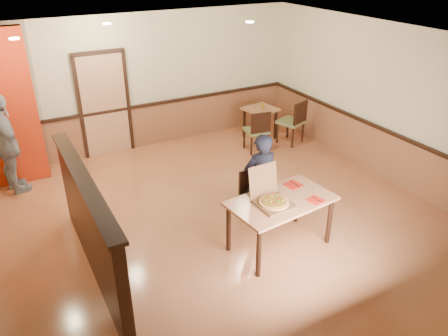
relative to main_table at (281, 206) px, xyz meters
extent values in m
plane|color=#C7754D|center=(-0.48, 0.94, -0.68)|extent=(7.00, 7.00, 0.00)
plane|color=black|center=(-0.48, 0.94, 2.12)|extent=(7.00, 7.00, 0.00)
plane|color=beige|center=(-0.48, 4.44, 0.72)|extent=(7.00, 0.00, 7.00)
plane|color=beige|center=(3.02, 0.94, 0.72)|extent=(0.00, 7.00, 7.00)
cube|color=brown|center=(-0.48, 4.41, -0.23)|extent=(7.00, 0.04, 0.90)
cube|color=black|center=(-0.48, 4.39, 0.24)|extent=(7.00, 0.06, 0.06)
cube|color=brown|center=(2.99, 0.94, -0.23)|extent=(0.04, 7.00, 0.90)
cube|color=black|center=(2.97, 0.94, 0.24)|extent=(0.06, 7.00, 0.06)
cube|color=tan|center=(-1.28, 4.40, 0.37)|extent=(0.90, 0.06, 2.10)
cube|color=black|center=(-2.48, 0.74, 0.02)|extent=(0.14, 3.00, 1.40)
cube|color=black|center=(-2.48, 0.74, 0.74)|extent=(0.20, 3.10, 0.05)
cylinder|color=#FFF7B2|center=(-2.78, 2.74, 2.10)|extent=(0.14, 0.14, 0.02)
cylinder|color=#FFF7B2|center=(-1.28, 3.44, 2.10)|extent=(0.14, 0.14, 0.02)
cylinder|color=#FFF7B2|center=(0.92, 2.44, 2.10)|extent=(0.14, 0.14, 0.02)
cube|color=#AE6F49|center=(0.00, 0.00, 0.09)|extent=(1.56, 0.99, 0.04)
cylinder|color=black|center=(-0.62, -0.41, -0.30)|extent=(0.07, 0.07, 0.75)
cylinder|color=black|center=(-0.69, 0.27, -0.30)|extent=(0.07, 0.07, 0.75)
cylinder|color=black|center=(0.69, -0.27, -0.30)|extent=(0.07, 0.07, 0.75)
cylinder|color=black|center=(0.62, 0.41, -0.30)|extent=(0.07, 0.07, 0.75)
cube|color=olive|center=(0.07, 0.74, -0.27)|extent=(0.44, 0.44, 0.05)
cube|color=black|center=(0.06, 0.93, -0.04)|extent=(0.40, 0.06, 0.40)
cylinder|color=black|center=(-0.09, 0.56, -0.50)|extent=(0.04, 0.04, 0.36)
cylinder|color=black|center=(-0.11, 0.90, -0.50)|extent=(0.04, 0.04, 0.36)
cylinder|color=black|center=(0.25, 0.59, -0.50)|extent=(0.04, 0.04, 0.36)
cylinder|color=black|center=(0.23, 0.93, -0.50)|extent=(0.04, 0.04, 0.36)
cube|color=olive|center=(1.51, 3.02, -0.22)|extent=(0.51, 0.51, 0.06)
cube|color=black|center=(1.48, 2.81, 0.03)|extent=(0.44, 0.10, 0.44)
cylinder|color=black|center=(1.72, 3.18, -0.48)|extent=(0.04, 0.04, 0.40)
cylinder|color=black|center=(1.67, 2.81, -0.48)|extent=(0.04, 0.04, 0.40)
cylinder|color=black|center=(1.35, 3.23, -0.48)|extent=(0.04, 0.04, 0.40)
cylinder|color=black|center=(1.30, 2.86, -0.48)|extent=(0.04, 0.04, 0.40)
cube|color=olive|center=(2.41, 3.02, -0.19)|extent=(0.63, 0.63, 0.06)
cube|color=black|center=(2.49, 2.81, 0.08)|extent=(0.46, 0.20, 0.47)
cylinder|color=black|center=(2.53, 3.28, -0.47)|extent=(0.05, 0.05, 0.43)
cylinder|color=black|center=(2.67, 2.90, -0.47)|extent=(0.05, 0.05, 0.43)
cylinder|color=black|center=(2.15, 3.14, -0.47)|extent=(0.05, 0.05, 0.43)
cylinder|color=black|center=(2.29, 2.76, -0.47)|extent=(0.05, 0.05, 0.43)
cube|color=#AE6F49|center=(1.96, 3.57, 0.01)|extent=(0.75, 0.75, 0.04)
cylinder|color=black|center=(1.75, 3.28, -0.35)|extent=(0.07, 0.07, 0.67)
cylinder|color=black|center=(1.67, 3.78, -0.35)|extent=(0.07, 0.07, 0.67)
cylinder|color=black|center=(2.24, 3.36, -0.35)|extent=(0.07, 0.07, 0.67)
cylinder|color=black|center=(2.17, 3.85, -0.35)|extent=(0.07, 0.07, 0.67)
imported|color=black|center=(0.08, 0.67, 0.08)|extent=(0.58, 0.41, 1.51)
imported|color=gray|center=(-3.19, 3.60, 0.22)|extent=(0.70, 1.14, 1.81)
cube|color=brown|center=(-0.17, -0.07, 0.13)|extent=(0.48, 0.48, 0.03)
cube|color=brown|center=(-0.18, 0.20, 0.37)|extent=(0.46, 0.10, 0.45)
cylinder|color=#EC9B56|center=(-0.17, -0.07, 0.16)|extent=(0.43, 0.43, 0.03)
cube|color=red|center=(0.41, -0.24, 0.11)|extent=(0.24, 0.24, 0.00)
cylinder|color=silver|center=(0.38, -0.24, 0.12)|extent=(0.04, 0.18, 0.01)
cube|color=silver|center=(0.44, -0.24, 0.12)|extent=(0.05, 0.19, 0.00)
cube|color=red|center=(0.39, 0.26, 0.11)|extent=(0.26, 0.26, 0.01)
cylinder|color=silver|center=(0.36, 0.26, 0.12)|extent=(0.04, 0.20, 0.01)
cube|color=silver|center=(0.42, 0.26, 0.12)|extent=(0.05, 0.21, 0.00)
cylinder|color=#9A6C1C|center=(1.96, 3.48, 0.11)|extent=(0.06, 0.06, 0.16)
camera|label=1|loc=(-3.19, -4.19, 3.26)|focal=35.00mm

